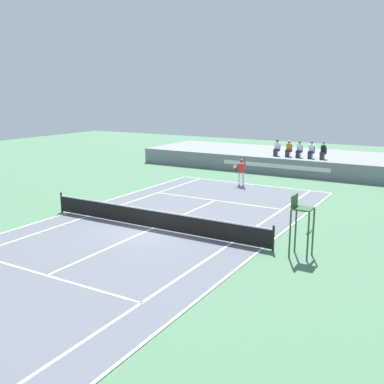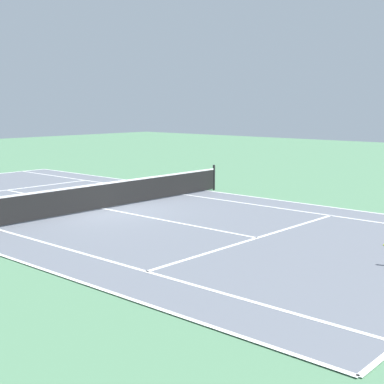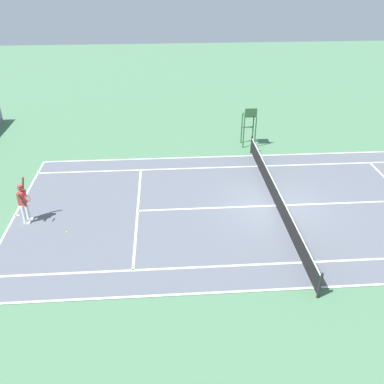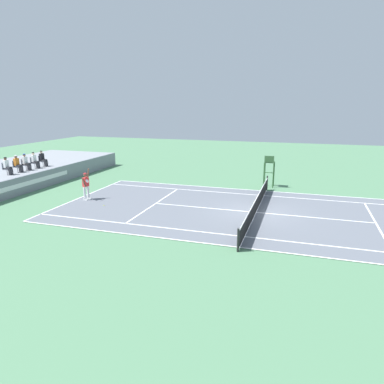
% 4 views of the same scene
% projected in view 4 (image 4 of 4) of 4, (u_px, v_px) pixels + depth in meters
% --- Properties ---
extents(ground_plane, '(80.00, 80.00, 0.00)m').
position_uv_depth(ground_plane, '(256.00, 213.00, 20.87)').
color(ground_plane, '#4C7A56').
extents(court, '(11.08, 23.88, 0.03)m').
position_uv_depth(court, '(256.00, 213.00, 20.86)').
color(court, slate).
rests_on(court, ground).
extents(net, '(11.98, 0.10, 1.07)m').
position_uv_depth(net, '(256.00, 204.00, 20.74)').
color(net, black).
rests_on(net, ground).
extents(barrier_wall, '(24.69, 0.25, 1.29)m').
position_uv_depth(barrier_wall, '(28.00, 184.00, 25.51)').
color(barrier_wall, gray).
rests_on(barrier_wall, ground).
extents(spectator_seated_0, '(0.44, 0.60, 1.27)m').
position_uv_depth(spectator_seated_0, '(7.00, 166.00, 25.25)').
color(spectator_seated_0, '#474C56').
rests_on(spectator_seated_0, bleacher_platform).
extents(spectator_seated_1, '(0.44, 0.60, 1.27)m').
position_uv_depth(spectator_seated_1, '(17.00, 164.00, 26.16)').
color(spectator_seated_1, '#474C56').
rests_on(spectator_seated_1, bleacher_platform).
extents(spectator_seated_2, '(0.44, 0.60, 1.27)m').
position_uv_depth(spectator_seated_2, '(26.00, 162.00, 26.94)').
color(spectator_seated_2, '#474C56').
rests_on(spectator_seated_2, bleacher_platform).
extents(spectator_seated_3, '(0.44, 0.60, 1.27)m').
position_uv_depth(spectator_seated_3, '(35.00, 161.00, 27.81)').
color(spectator_seated_3, '#474C56').
rests_on(spectator_seated_3, bleacher_platform).
extents(spectator_seated_4, '(0.44, 0.60, 1.27)m').
position_uv_depth(spectator_seated_4, '(43.00, 159.00, 28.66)').
color(spectator_seated_4, '#474C56').
rests_on(spectator_seated_4, bleacher_platform).
extents(tennis_player, '(0.81, 0.62, 2.08)m').
position_uv_depth(tennis_player, '(86.00, 185.00, 23.43)').
color(tennis_player, white).
rests_on(tennis_player, ground).
extents(tennis_ball, '(0.07, 0.07, 0.07)m').
position_uv_depth(tennis_ball, '(104.00, 206.00, 22.22)').
color(tennis_ball, '#D1E533').
rests_on(tennis_ball, ground).
extents(umpire_chair, '(0.77, 0.77, 2.44)m').
position_uv_depth(umpire_chair, '(269.00, 167.00, 26.97)').
color(umpire_chair, '#2D562D').
rests_on(umpire_chair, ground).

